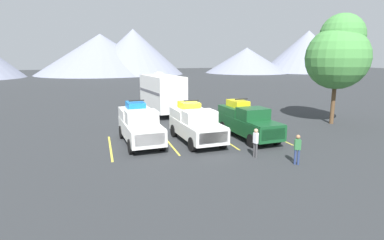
{
  "coord_description": "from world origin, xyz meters",
  "views": [
    {
      "loc": [
        -5.95,
        -19.11,
        5.48
      ],
      "look_at": [
        0.0,
        0.75,
        1.2
      ],
      "focal_mm": 29.09,
      "sensor_mm": 36.0,
      "label": 1
    }
  ],
  "objects_px": {
    "camper_trailer_a": "(162,93)",
    "person_a": "(297,148)",
    "pickup_truck_b": "(195,123)",
    "pickup_truck_c": "(247,121)",
    "person_b": "(256,141)",
    "pickup_truck_a": "(140,124)"
  },
  "relations": [
    {
      "from": "camper_trailer_a",
      "to": "person_a",
      "type": "bearing_deg",
      "value": -76.35
    },
    {
      "from": "pickup_truck_b",
      "to": "pickup_truck_c",
      "type": "xyz_separation_m",
      "value": [
        3.64,
        -0.09,
        -0.01
      ]
    },
    {
      "from": "pickup_truck_c",
      "to": "person_a",
      "type": "bearing_deg",
      "value": -89.87
    },
    {
      "from": "pickup_truck_c",
      "to": "person_b",
      "type": "xyz_separation_m",
      "value": [
        -1.49,
        -4.06,
        -0.24
      ]
    },
    {
      "from": "pickup_truck_b",
      "to": "person_a",
      "type": "distance_m",
      "value": 6.84
    },
    {
      "from": "person_b",
      "to": "pickup_truck_b",
      "type": "bearing_deg",
      "value": 117.36
    },
    {
      "from": "pickup_truck_c",
      "to": "person_b",
      "type": "relative_size",
      "value": 3.57
    },
    {
      "from": "pickup_truck_b",
      "to": "pickup_truck_a",
      "type": "bearing_deg",
      "value": 170.62
    },
    {
      "from": "pickup_truck_b",
      "to": "person_b",
      "type": "distance_m",
      "value": 4.68
    },
    {
      "from": "pickup_truck_b",
      "to": "person_b",
      "type": "relative_size",
      "value": 3.34
    },
    {
      "from": "pickup_truck_b",
      "to": "person_a",
      "type": "xyz_separation_m",
      "value": [
        3.65,
        -5.78,
        -0.28
      ]
    },
    {
      "from": "camper_trailer_a",
      "to": "pickup_truck_b",
      "type": "bearing_deg",
      "value": -89.03
    },
    {
      "from": "person_b",
      "to": "camper_trailer_a",
      "type": "bearing_deg",
      "value": 99.33
    },
    {
      "from": "person_a",
      "to": "camper_trailer_a",
      "type": "bearing_deg",
      "value": 103.65
    },
    {
      "from": "person_b",
      "to": "pickup_truck_a",
      "type": "bearing_deg",
      "value": 140.15
    },
    {
      "from": "person_a",
      "to": "pickup_truck_b",
      "type": "bearing_deg",
      "value": 122.29
    },
    {
      "from": "pickup_truck_c",
      "to": "person_b",
      "type": "bearing_deg",
      "value": -110.13
    },
    {
      "from": "pickup_truck_c",
      "to": "person_b",
      "type": "distance_m",
      "value": 4.33
    },
    {
      "from": "camper_trailer_a",
      "to": "person_b",
      "type": "xyz_separation_m",
      "value": [
        2.32,
        -14.11,
        -1.15
      ]
    },
    {
      "from": "camper_trailer_a",
      "to": "pickup_truck_a",
      "type": "bearing_deg",
      "value": -109.71
    },
    {
      "from": "person_b",
      "to": "pickup_truck_c",
      "type": "bearing_deg",
      "value": 69.87
    },
    {
      "from": "pickup_truck_a",
      "to": "pickup_truck_b",
      "type": "xyz_separation_m",
      "value": [
        3.53,
        -0.58,
        -0.03
      ]
    }
  ]
}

